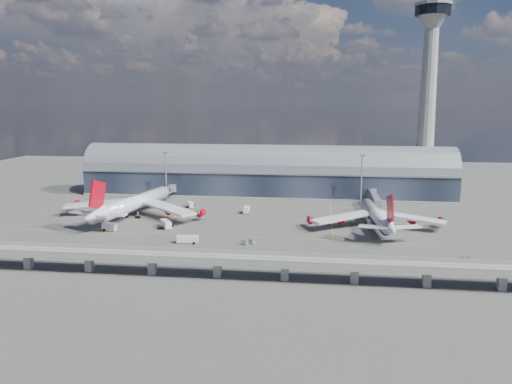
# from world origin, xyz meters

# --- Properties ---
(ground) EXTENTS (500.00, 500.00, 0.00)m
(ground) POSITION_xyz_m (0.00, 0.00, 0.00)
(ground) COLOR #474744
(ground) RESTS_ON ground
(taxi_lines) EXTENTS (200.00, 80.12, 0.01)m
(taxi_lines) POSITION_xyz_m (0.00, 22.11, 0.01)
(taxi_lines) COLOR gold
(taxi_lines) RESTS_ON ground
(terminal) EXTENTS (200.00, 30.00, 28.00)m
(terminal) POSITION_xyz_m (0.00, 77.99, 11.34)
(terminal) COLOR #1E2533
(terminal) RESTS_ON ground
(control_tower) EXTENTS (19.00, 19.00, 103.00)m
(control_tower) POSITION_xyz_m (85.00, 83.00, 51.64)
(control_tower) COLOR gray
(control_tower) RESTS_ON ground
(guideway) EXTENTS (220.00, 8.50, 7.20)m
(guideway) POSITION_xyz_m (-0.00, -55.00, 5.29)
(guideway) COLOR gray
(guideway) RESTS_ON ground
(floodlight_mast_left) EXTENTS (3.00, 0.70, 25.70)m
(floodlight_mast_left) POSITION_xyz_m (-50.00, 55.00, 13.63)
(floodlight_mast_left) COLOR gray
(floodlight_mast_left) RESTS_ON ground
(floodlight_mast_right) EXTENTS (3.00, 0.70, 25.70)m
(floodlight_mast_right) POSITION_xyz_m (50.00, 55.00, 13.63)
(floodlight_mast_right) COLOR gray
(floodlight_mast_right) RESTS_ON ground
(airliner_left) EXTENTS (67.46, 71.00, 21.68)m
(airliner_left) POSITION_xyz_m (-53.46, 16.73, 6.20)
(airliner_left) COLOR white
(airliner_left) RESTS_ON ground
(airliner_right) EXTENTS (57.19, 59.79, 18.96)m
(airliner_right) POSITION_xyz_m (53.00, 10.26, 4.92)
(airliner_right) COLOR white
(airliner_right) RESTS_ON ground
(jet_bridge_left) EXTENTS (4.40, 28.00, 7.25)m
(jet_bridge_left) POSITION_xyz_m (-49.57, 53.12, 5.18)
(jet_bridge_left) COLOR gray
(jet_bridge_left) RESTS_ON ground
(jet_bridge_right) EXTENTS (4.40, 32.00, 7.25)m
(jet_bridge_right) POSITION_xyz_m (56.34, 51.18, 5.18)
(jet_bridge_right) COLOR gray
(jet_bridge_right) RESTS_ON ground
(service_truck_0) EXTENTS (6.56, 7.94, 3.26)m
(service_truck_0) POSITION_xyz_m (-32.87, -0.82, 1.68)
(service_truck_0) COLOR silver
(service_truck_0) RESTS_ON ground
(service_truck_1) EXTENTS (6.08, 3.63, 3.31)m
(service_truck_1) POSITION_xyz_m (-53.82, -8.19, 1.67)
(service_truck_1) COLOR silver
(service_truck_1) RESTS_ON ground
(service_truck_2) EXTENTS (7.99, 3.20, 2.82)m
(service_truck_2) POSITION_xyz_m (-18.17, -21.24, 1.47)
(service_truck_2) COLOR silver
(service_truck_2) RESTS_ON ground
(service_truck_3) EXTENTS (2.79, 5.78, 2.70)m
(service_truck_3) POSITION_xyz_m (50.36, 9.70, 1.38)
(service_truck_3) COLOR silver
(service_truck_3) RESTS_ON ground
(service_truck_4) EXTENTS (2.72, 5.39, 3.11)m
(service_truck_4) POSITION_xyz_m (-3.99, 30.78, 1.57)
(service_truck_4) COLOR silver
(service_truck_4) RESTS_ON ground
(service_truck_5) EXTENTS (4.43, 5.75, 2.62)m
(service_truck_5) POSITION_xyz_m (-33.40, 40.36, 1.34)
(service_truck_5) COLOR silver
(service_truck_5) RESTS_ON ground
(cargo_train_0) EXTENTS (5.26, 3.90, 1.74)m
(cargo_train_0) POSITION_xyz_m (4.30, -19.87, 0.91)
(cargo_train_0) COLOR gray
(cargo_train_0) RESTS_ON ground
(cargo_train_1) EXTENTS (9.12, 1.76, 1.51)m
(cargo_train_1) POSITION_xyz_m (-6.48, -36.96, 0.79)
(cargo_train_1) COLOR gray
(cargo_train_1) RESTS_ON ground
(cargo_train_2) EXTENTS (7.42, 5.21, 1.71)m
(cargo_train_2) POSITION_xyz_m (76.50, -31.09, 0.89)
(cargo_train_2) COLOR gray
(cargo_train_2) RESTS_ON ground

